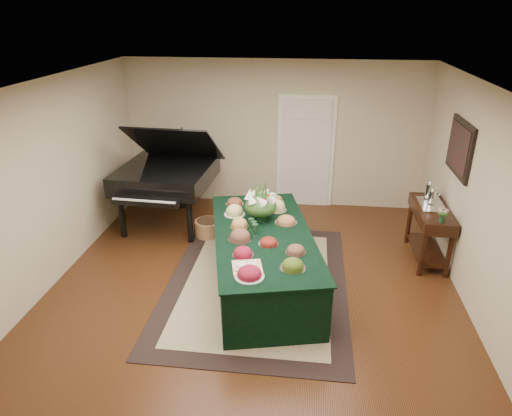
# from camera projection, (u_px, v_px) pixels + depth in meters

# --- Properties ---
(ground) EXTENTS (6.00, 6.00, 0.00)m
(ground) POSITION_uv_depth(u_px,v_px,m) (253.00, 287.00, 6.26)
(ground) COLOR black
(ground) RESTS_ON ground
(area_rug) EXTENTS (2.45, 3.43, 0.01)m
(area_rug) POSITION_uv_depth(u_px,v_px,m) (257.00, 283.00, 6.33)
(area_rug) COLOR black
(area_rug) RESTS_ON ground
(kitchen_doorway) EXTENTS (1.05, 0.07, 2.10)m
(kitchen_doorway) POSITION_uv_depth(u_px,v_px,m) (305.00, 153.00, 8.47)
(kitchen_doorway) COLOR white
(kitchen_doorway) RESTS_ON ground
(buffet_table) EXTENTS (1.85, 2.92, 0.78)m
(buffet_table) POSITION_uv_depth(u_px,v_px,m) (263.00, 259.00, 6.18)
(buffet_table) COLOR black
(buffet_table) RESTS_ON ground
(food_platters) EXTENTS (1.25, 2.42, 0.13)m
(food_platters) POSITION_uv_depth(u_px,v_px,m) (260.00, 227.00, 6.09)
(food_platters) COLOR silver
(food_platters) RESTS_ON buffet_table
(cutting_board) EXTENTS (0.40, 0.40, 0.10)m
(cutting_board) POSITION_uv_depth(u_px,v_px,m) (247.00, 265.00, 5.21)
(cutting_board) COLOR tan
(cutting_board) RESTS_ON buffet_table
(green_goblets) EXTENTS (0.15, 0.23, 0.18)m
(green_goblets) POSITION_uv_depth(u_px,v_px,m) (253.00, 227.00, 5.98)
(green_goblets) COLOR #14331E
(green_goblets) RESTS_ON buffet_table
(floral_centerpiece) EXTENTS (0.47, 0.47, 0.47)m
(floral_centerpiece) POSITION_uv_depth(u_px,v_px,m) (261.00, 202.00, 6.29)
(floral_centerpiece) COLOR #14331E
(floral_centerpiece) RESTS_ON buffet_table
(grand_piano) EXTENTS (1.67, 1.86, 1.81)m
(grand_piano) POSITION_uv_depth(u_px,v_px,m) (167.00, 174.00, 7.72)
(grand_piano) COLOR black
(grand_piano) RESTS_ON ground
(wicker_basket) EXTENTS (0.43, 0.43, 0.27)m
(wicker_basket) POSITION_uv_depth(u_px,v_px,m) (208.00, 228.00, 7.61)
(wicker_basket) COLOR #9F6D40
(wicker_basket) RESTS_ON ground
(mahogany_sideboard) EXTENTS (0.45, 1.19, 0.85)m
(mahogany_sideboard) POSITION_uv_depth(u_px,v_px,m) (431.00, 220.00, 6.70)
(mahogany_sideboard) COLOR black
(mahogany_sideboard) RESTS_ON ground
(tea_service) EXTENTS (0.34, 0.58, 0.30)m
(tea_service) POSITION_uv_depth(u_px,v_px,m) (431.00, 195.00, 6.76)
(tea_service) COLOR silver
(tea_service) RESTS_ON mahogany_sideboard
(pink_bouquet) EXTENTS (0.17, 0.17, 0.21)m
(pink_bouquet) POSITION_uv_depth(u_px,v_px,m) (443.00, 213.00, 6.11)
(pink_bouquet) COLOR #14331E
(pink_bouquet) RESTS_ON mahogany_sideboard
(wall_painting) EXTENTS (0.05, 0.95, 0.75)m
(wall_painting) POSITION_uv_depth(u_px,v_px,m) (460.00, 148.00, 6.23)
(wall_painting) COLOR black
(wall_painting) RESTS_ON ground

